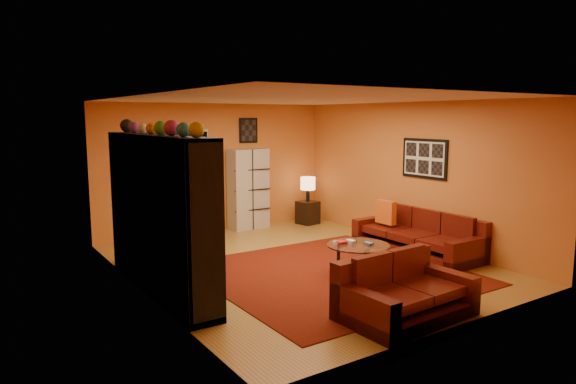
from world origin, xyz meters
TOP-DOWN VIEW (x-y plane):
  - floor at (0.00, 0.00)m, footprint 6.00×6.00m
  - ceiling at (0.00, 0.00)m, footprint 6.00×6.00m
  - wall_back at (0.00, 3.00)m, footprint 6.00×0.00m
  - wall_front at (0.00, -3.00)m, footprint 6.00×0.00m
  - wall_left at (-2.50, 0.00)m, footprint 0.00×6.00m
  - wall_right at (2.50, 0.00)m, footprint 0.00×6.00m
  - rug at (0.10, -0.70)m, footprint 3.60×3.60m
  - doorway at (-0.70, 2.96)m, footprint 0.95×0.10m
  - wall_art_right at (2.48, -0.30)m, footprint 0.03×1.00m
  - wall_art_back at (0.75, 2.98)m, footprint 0.42×0.03m
  - entertainment_unit at (-2.27, 0.00)m, footprint 0.45×3.00m
  - tv at (-2.23, -0.04)m, footprint 1.01×0.13m
  - sofa at (2.14, -0.57)m, footprint 0.95×2.30m
  - loveseat at (-0.22, -2.42)m, footprint 1.60×1.01m
  - throw_pillow at (1.95, 0.09)m, footprint 0.12×0.42m
  - coffee_table at (0.37, -0.97)m, footprint 0.92×0.92m
  - storage_cabinet at (0.64, 2.80)m, footprint 0.87×0.44m
  - bowl_chair at (-1.60, 1.18)m, footprint 0.69×0.69m
  - side_table at (1.94, 2.48)m, footprint 0.46×0.46m
  - table_lamp at (1.94, 2.48)m, footprint 0.32×0.32m

SIDE VIEW (x-z plane):
  - floor at x=0.00m, z-range 0.00..0.00m
  - rug at x=0.10m, z-range 0.00..0.01m
  - side_table at x=1.94m, z-range 0.00..0.50m
  - sofa at x=2.14m, z-range -0.14..0.71m
  - loveseat at x=-0.22m, z-range -0.14..0.71m
  - bowl_chair at x=-1.60m, z-range 0.02..0.59m
  - coffee_table at x=0.37m, z-range 0.19..0.65m
  - throw_pillow at x=1.95m, z-range 0.42..0.84m
  - storage_cabinet at x=0.64m, z-range 0.00..1.67m
  - table_lamp at x=1.94m, z-range 0.61..1.15m
  - tv at x=-2.23m, z-range 0.72..1.30m
  - doorway at x=-0.70m, z-range 0.00..2.04m
  - entertainment_unit at x=-2.27m, z-range 0.00..2.10m
  - wall_back at x=0.00m, z-range -1.70..4.30m
  - wall_front at x=0.00m, z-range -1.70..4.30m
  - wall_left at x=-2.50m, z-range -1.70..4.30m
  - wall_right at x=2.50m, z-range -1.70..4.30m
  - wall_art_right at x=2.48m, z-range 1.25..1.95m
  - wall_art_back at x=0.75m, z-range 1.79..2.31m
  - ceiling at x=0.00m, z-range 2.60..2.60m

